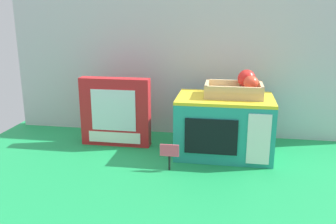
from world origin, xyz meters
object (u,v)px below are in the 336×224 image
(food_groups_crate, at_px, (238,88))
(cookie_set_box, at_px, (115,112))
(toy_microwave, at_px, (224,126))
(price_sign, at_px, (169,153))

(food_groups_crate, distance_m, cookie_set_box, 0.53)
(food_groups_crate, bearing_deg, cookie_set_box, 178.60)
(toy_microwave, distance_m, price_sign, 0.28)
(price_sign, bearing_deg, toy_microwave, 45.71)
(cookie_set_box, distance_m, price_sign, 0.36)
(cookie_set_box, bearing_deg, price_sign, -40.25)
(toy_microwave, relative_size, cookie_set_box, 1.26)
(food_groups_crate, relative_size, price_sign, 2.22)
(toy_microwave, distance_m, food_groups_crate, 0.16)
(cookie_set_box, height_order, price_sign, cookie_set_box)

